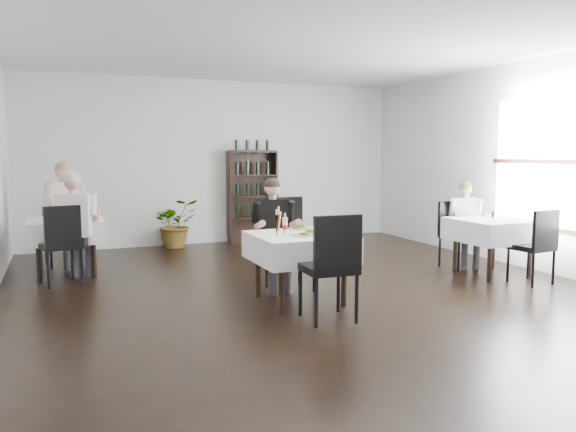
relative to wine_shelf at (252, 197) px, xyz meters
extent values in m
plane|color=black|center=(-0.60, -4.31, -0.85)|extent=(9.00, 9.00, 0.00)
plane|color=white|center=(-0.60, -4.31, 2.15)|extent=(9.00, 9.00, 0.00)
plane|color=white|center=(-0.60, 0.19, 0.65)|extent=(7.00, 0.00, 7.00)
plane|color=white|center=(2.90, -4.31, 0.65)|extent=(0.00, 9.00, 9.00)
cube|color=white|center=(2.88, -4.31, 0.70)|extent=(0.03, 2.20, 1.80)
cube|color=black|center=(2.86, -4.31, -0.22)|extent=(0.05, 2.30, 0.06)
cube|color=black|center=(0.00, 0.01, -0.75)|extent=(0.90, 0.28, 0.20)
cylinder|color=black|center=(-1.27, -4.68, -0.49)|extent=(0.06, 0.06, 0.71)
cylinder|color=black|center=(-1.27, -3.95, -0.49)|extent=(0.06, 0.06, 0.71)
cylinder|color=black|center=(-0.53, -4.68, -0.49)|extent=(0.06, 0.06, 0.71)
cylinder|color=black|center=(-0.53, -3.95, -0.49)|extent=(0.06, 0.06, 0.71)
cube|color=black|center=(-0.90, -4.31, -0.12)|extent=(0.85, 0.85, 0.04)
cube|color=white|center=(-0.90, -4.31, -0.23)|extent=(1.03, 1.03, 0.30)
cylinder|color=black|center=(-3.64, -2.15, -0.49)|extent=(0.06, 0.06, 0.71)
cylinder|color=black|center=(-3.64, -1.47, -0.49)|extent=(0.06, 0.06, 0.71)
cylinder|color=black|center=(-2.96, -2.15, -0.49)|extent=(0.06, 0.06, 0.71)
cylinder|color=black|center=(-2.96, -1.47, -0.49)|extent=(0.06, 0.06, 0.71)
cube|color=black|center=(-3.30, -1.81, -0.12)|extent=(0.80, 0.80, 0.04)
cube|color=white|center=(-3.30, -1.81, -0.23)|extent=(0.98, 0.98, 0.30)
cylinder|color=black|center=(1.76, -4.35, -0.49)|extent=(0.06, 0.06, 0.71)
cylinder|color=black|center=(1.76, -3.67, -0.49)|extent=(0.06, 0.06, 0.71)
cylinder|color=black|center=(2.44, -4.35, -0.49)|extent=(0.06, 0.06, 0.71)
cylinder|color=black|center=(2.44, -3.67, -0.49)|extent=(0.06, 0.06, 0.71)
cube|color=black|center=(2.10, -4.01, -0.12)|extent=(0.80, 0.80, 0.04)
cube|color=white|center=(2.10, -4.01, -0.23)|extent=(0.98, 0.98, 0.30)
imported|color=#1D511C|center=(-1.47, -0.11, -0.41)|extent=(0.86, 0.77, 0.86)
cylinder|color=black|center=(-1.00, -3.97, -0.59)|extent=(0.04, 0.04, 0.51)
cylinder|color=black|center=(-1.00, -3.52, -0.59)|extent=(0.04, 0.04, 0.51)
cylinder|color=black|center=(-0.56, -3.97, -0.59)|extent=(0.04, 0.04, 0.51)
cylinder|color=black|center=(-0.56, -3.52, -0.59)|extent=(0.04, 0.04, 0.51)
cube|color=black|center=(-0.78, -3.75, -0.30)|extent=(0.51, 0.51, 0.08)
cube|color=black|center=(-0.78, -3.51, 0.00)|extent=(0.51, 0.06, 0.55)
cylinder|color=black|center=(-0.69, -4.84, -0.60)|extent=(0.04, 0.04, 0.49)
cylinder|color=black|center=(-0.71, -5.27, -0.60)|extent=(0.04, 0.04, 0.49)
cylinder|color=black|center=(-1.11, -4.82, -0.60)|extent=(0.04, 0.04, 0.49)
cylinder|color=black|center=(-1.13, -5.25, -0.60)|extent=(0.04, 0.04, 0.49)
cube|color=black|center=(-0.91, -5.05, -0.32)|extent=(0.51, 0.51, 0.07)
cube|color=black|center=(-0.92, -5.27, -0.04)|extent=(0.49, 0.08, 0.53)
cylinder|color=black|center=(-3.50, -1.31, -0.65)|extent=(0.03, 0.03, 0.40)
cylinder|color=black|center=(-3.58, -0.97, -0.65)|extent=(0.03, 0.03, 0.40)
cylinder|color=black|center=(-3.16, -1.24, -0.65)|extent=(0.03, 0.03, 0.40)
cylinder|color=black|center=(-3.24, -0.90, -0.65)|extent=(0.03, 0.03, 0.40)
cube|color=black|center=(-3.37, -1.10, -0.42)|extent=(0.47, 0.47, 0.06)
cube|color=black|center=(-3.41, -0.93, -0.19)|extent=(0.40, 0.13, 0.43)
cylinder|color=black|center=(-3.23, -2.11, -0.61)|extent=(0.04, 0.04, 0.47)
cylinder|color=black|center=(-3.13, -2.51, -0.61)|extent=(0.04, 0.04, 0.47)
cylinder|color=black|center=(-3.62, -2.22, -0.61)|extent=(0.04, 0.04, 0.47)
cylinder|color=black|center=(-3.52, -2.61, -0.61)|extent=(0.04, 0.04, 0.47)
cube|color=black|center=(-3.38, -2.36, -0.35)|extent=(0.57, 0.57, 0.07)
cube|color=black|center=(-3.32, -2.57, -0.08)|extent=(0.46, 0.17, 0.51)
cylinder|color=black|center=(1.83, -3.66, -0.63)|extent=(0.03, 0.03, 0.44)
cylinder|color=black|center=(1.80, -3.28, -0.63)|extent=(0.03, 0.03, 0.44)
cylinder|color=black|center=(2.21, -3.63, -0.63)|extent=(0.03, 0.03, 0.44)
cylinder|color=black|center=(2.18, -3.25, -0.63)|extent=(0.03, 0.03, 0.44)
cube|color=black|center=(2.01, -3.46, -0.38)|extent=(0.48, 0.48, 0.07)
cube|color=black|center=(1.99, -3.26, -0.12)|extent=(0.44, 0.09, 0.48)
cylinder|color=black|center=(2.38, -4.39, -0.63)|extent=(0.03, 0.03, 0.44)
cylinder|color=black|center=(2.42, -4.77, -0.63)|extent=(0.03, 0.03, 0.44)
cylinder|color=black|center=(2.00, -4.43, -0.63)|extent=(0.03, 0.03, 0.44)
cylinder|color=black|center=(2.04, -4.81, -0.63)|extent=(0.03, 0.03, 0.44)
cube|color=black|center=(2.21, -4.60, -0.38)|extent=(0.48, 0.48, 0.07)
cube|color=black|center=(2.23, -4.80, -0.12)|extent=(0.44, 0.09, 0.48)
cube|color=#42424A|center=(-1.06, -3.75, -0.31)|extent=(0.17, 0.41, 0.13)
cylinder|color=#42424A|center=(-1.08, -3.92, -0.61)|extent=(0.10, 0.10, 0.47)
cube|color=#42424A|center=(-0.87, -3.77, -0.31)|extent=(0.17, 0.41, 0.13)
cylinder|color=#42424A|center=(-0.89, -3.94, -0.61)|extent=(0.10, 0.10, 0.47)
cube|color=black|center=(-0.95, -3.58, 0.00)|extent=(0.40, 0.24, 0.52)
cylinder|color=tan|center=(-1.19, -3.81, -0.02)|extent=(0.10, 0.30, 0.15)
cylinder|color=tan|center=(-0.76, -3.85, -0.02)|extent=(0.10, 0.30, 0.15)
sphere|color=tan|center=(-0.95, -3.60, 0.40)|extent=(0.20, 0.20, 0.20)
sphere|color=black|center=(-0.95, -3.60, 0.43)|extent=(0.20, 0.20, 0.20)
cube|color=#42424A|center=(-3.34, -1.29, -0.25)|extent=(0.28, 0.47, 0.15)
cylinder|color=#42424A|center=(-3.28, -1.47, -0.58)|extent=(0.12, 0.12, 0.52)
cube|color=#42424A|center=(-3.14, -1.23, -0.25)|extent=(0.28, 0.47, 0.15)
cylinder|color=#42424A|center=(-3.08, -1.41, -0.58)|extent=(0.12, 0.12, 0.52)
cube|color=beige|center=(-3.30, -1.06, 0.11)|extent=(0.48, 0.35, 0.59)
cylinder|color=tan|center=(-3.45, -1.41, 0.08)|extent=(0.18, 0.34, 0.17)
cylinder|color=tan|center=(-2.98, -1.27, 0.08)|extent=(0.18, 0.34, 0.17)
sphere|color=tan|center=(-3.29, -1.08, 0.55)|extent=(0.22, 0.22, 0.22)
sphere|color=olive|center=(-3.29, -1.08, 0.59)|extent=(0.22, 0.22, 0.22)
cube|color=#42424A|center=(-3.06, -2.25, -0.29)|extent=(0.24, 0.44, 0.14)
cylinder|color=#42424A|center=(-3.01, -2.08, -0.60)|extent=(0.11, 0.11, 0.49)
cube|color=#42424A|center=(-3.25, -2.20, -0.29)|extent=(0.24, 0.44, 0.14)
cylinder|color=#42424A|center=(-3.20, -2.03, -0.60)|extent=(0.11, 0.11, 0.49)
cube|color=silver|center=(-3.20, -2.41, 0.03)|extent=(0.44, 0.31, 0.54)
cylinder|color=tan|center=(-2.91, -2.20, 0.01)|extent=(0.15, 0.32, 0.15)
cylinder|color=tan|center=(-3.35, -2.09, 0.01)|extent=(0.15, 0.32, 0.15)
sphere|color=tan|center=(-3.19, -2.39, 0.45)|extent=(0.21, 0.21, 0.21)
sphere|color=beige|center=(-3.19, -2.39, 0.48)|extent=(0.21, 0.21, 0.21)
cube|color=#42424A|center=(2.03, -3.47, -0.36)|extent=(0.24, 0.38, 0.12)
cylinder|color=#42424A|center=(1.97, -3.62, -0.63)|extent=(0.10, 0.10, 0.42)
cube|color=#42424A|center=(2.19, -3.53, -0.36)|extent=(0.24, 0.38, 0.12)
cylinder|color=#42424A|center=(2.13, -3.68, -0.63)|extent=(0.10, 0.10, 0.42)
cube|color=silver|center=(2.17, -3.35, -0.07)|extent=(0.39, 0.30, 0.48)
cylinder|color=tan|center=(1.90, -3.49, -0.09)|extent=(0.16, 0.28, 0.13)
cylinder|color=tan|center=(2.27, -3.63, -0.09)|extent=(0.16, 0.28, 0.13)
sphere|color=tan|center=(2.16, -3.36, 0.29)|extent=(0.18, 0.18, 0.18)
sphere|color=brown|center=(2.16, -3.36, 0.32)|extent=(0.18, 0.18, 0.18)
cube|color=white|center=(-0.78, -4.01, -0.07)|extent=(0.29, 0.29, 0.02)
cube|color=#582D19|center=(-0.80, -4.03, -0.05)|extent=(0.10, 0.08, 0.02)
sphere|color=#417D21|center=(-0.72, -3.98, -0.03)|extent=(0.05, 0.05, 0.05)
cube|color=olive|center=(-0.76, -4.07, -0.05)|extent=(0.10, 0.10, 0.02)
cube|color=white|center=(-0.89, -4.50, -0.07)|extent=(0.32, 0.32, 0.02)
cube|color=#582D19|center=(-0.93, -4.52, -0.05)|extent=(0.13, 0.12, 0.02)
sphere|color=#417D21|center=(-0.83, -4.46, -0.03)|extent=(0.06, 0.06, 0.06)
cube|color=olive|center=(-0.87, -4.56, -0.05)|extent=(0.09, 0.08, 0.02)
cone|color=black|center=(-1.21, -4.41, 0.04)|extent=(0.07, 0.07, 0.24)
cylinder|color=silver|center=(-1.21, -4.41, 0.19)|extent=(0.02, 0.02, 0.06)
cone|color=gold|center=(-1.11, -4.20, 0.05)|extent=(0.07, 0.07, 0.25)
cylinder|color=silver|center=(-1.11, -4.20, 0.20)|extent=(0.02, 0.02, 0.06)
cylinder|color=silver|center=(-1.07, -4.28, 0.02)|extent=(0.06, 0.06, 0.19)
cylinder|color=#B4180A|center=(-1.07, -4.28, 0.00)|extent=(0.06, 0.06, 0.05)
cylinder|color=silver|center=(-1.07, -4.28, 0.14)|extent=(0.02, 0.02, 0.05)
cube|color=black|center=(-0.61, -4.54, -0.07)|extent=(0.20, 0.16, 0.01)
cylinder|color=silver|center=(-0.63, -4.54, -0.06)|extent=(0.02, 0.22, 0.01)
cylinder|color=silver|center=(-0.59, -4.54, -0.06)|extent=(0.02, 0.22, 0.01)
cylinder|color=black|center=(2.20, -3.90, -0.03)|extent=(0.04, 0.04, 0.09)
camera|label=1|loc=(-3.36, -9.97, 0.81)|focal=35.00mm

